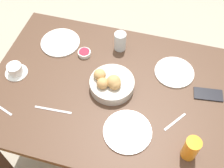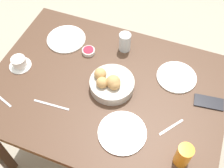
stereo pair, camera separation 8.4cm
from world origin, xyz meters
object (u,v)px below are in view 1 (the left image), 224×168
object	(u,v)px
juice_glass	(191,148)
cell_phone	(208,94)
coffee_cup	(15,70)
jam_bowl_berry	(84,53)
spoon_coffee	(175,122)
fork_silver	(53,110)
bread_basket	(111,83)
plate_far_center	(127,132)
plate_near_right	(60,43)
water_tumbler	(120,41)
plate_near_left	(174,72)

from	to	relation	value
juice_glass	cell_phone	size ratio (longest dim) A/B	0.82
juice_glass	coffee_cup	world-z (taller)	juice_glass
jam_bowl_berry	spoon_coffee	distance (m)	0.65
fork_silver	spoon_coffee	world-z (taller)	same
jam_bowl_berry	coffee_cup	bearing A→B (deg)	35.66
fork_silver	spoon_coffee	xyz separation A→B (m)	(-0.61, -0.10, 0.00)
bread_basket	plate_far_center	world-z (taller)	bread_basket
plate_near_right	fork_silver	bearing A→B (deg)	106.93
spoon_coffee	coffee_cup	bearing A→B (deg)	-4.61
plate_far_center	water_tumbler	distance (m)	0.55
jam_bowl_berry	fork_silver	bearing A→B (deg)	85.15
coffee_cup	bread_basket	bearing A→B (deg)	-175.48
plate_near_left	jam_bowl_berry	size ratio (longest dim) A/B	2.91
juice_glass	fork_silver	world-z (taller)	juice_glass
plate_near_right	cell_phone	xyz separation A→B (m)	(-0.89, 0.15, -0.00)
plate_near_right	fork_silver	distance (m)	0.47
plate_near_left	coffee_cup	distance (m)	0.88
plate_near_left	coffee_cup	world-z (taller)	coffee_cup
plate_near_left	coffee_cup	xyz separation A→B (m)	(0.85, 0.24, 0.02)
plate_near_right	fork_silver	size ratio (longest dim) A/B	1.20
water_tumbler	juice_glass	bearing A→B (deg)	129.71
juice_glass	spoon_coffee	bearing A→B (deg)	-62.09
plate_near_left	jam_bowl_berry	distance (m)	0.53
plate_near_left	spoon_coffee	size ratio (longest dim) A/B	1.76
coffee_cup	cell_phone	bearing A→B (deg)	-172.64
plate_far_center	jam_bowl_berry	distance (m)	0.55
plate_far_center	water_tumbler	xyz separation A→B (m)	(0.17, -0.52, 0.05)
plate_near_right	jam_bowl_berry	distance (m)	0.18
plate_near_right	juice_glass	bearing A→B (deg)	148.64
fork_silver	spoon_coffee	bearing A→B (deg)	-171.00
water_tumbler	cell_phone	xyz separation A→B (m)	(-0.53, 0.20, -0.05)
plate_far_center	spoon_coffee	distance (m)	0.24
cell_phone	plate_far_center	bearing A→B (deg)	41.83
plate_near_left	spoon_coffee	distance (m)	0.31
coffee_cup	plate_far_center	bearing A→B (deg)	164.59
plate_near_left	water_tumbler	xyz separation A→B (m)	(0.34, -0.10, 0.05)
plate_near_left	coffee_cup	size ratio (longest dim) A/B	1.75
bread_basket	fork_silver	world-z (taller)	bread_basket
juice_glass	cell_phone	world-z (taller)	juice_glass
bread_basket	jam_bowl_berry	xyz separation A→B (m)	(0.21, -0.19, -0.03)
juice_glass	jam_bowl_berry	xyz separation A→B (m)	(0.65, -0.45, -0.05)
juice_glass	spoon_coffee	xyz separation A→B (m)	(0.08, -0.15, -0.06)
plate_near_left	juice_glass	bearing A→B (deg)	105.52
fork_silver	cell_phone	world-z (taller)	cell_phone
plate_near_left	jam_bowl_berry	world-z (taller)	jam_bowl_berry
cell_phone	spoon_coffee	bearing A→B (deg)	54.74
water_tumbler	spoon_coffee	size ratio (longest dim) A/B	0.92
plate_far_center	water_tumbler	world-z (taller)	water_tumbler
plate_far_center	cell_phone	size ratio (longest dim) A/B	1.49
bread_basket	cell_phone	distance (m)	0.52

